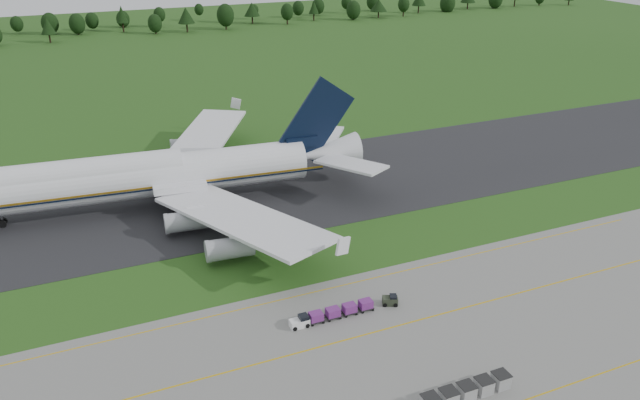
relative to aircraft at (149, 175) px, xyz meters
name	(u,v)px	position (x,y,z in m)	size (l,w,h in m)	color
ground	(292,260)	(17.03, -29.06, -6.39)	(600.00, 600.00, 0.00)	#224B16
apron	(397,398)	(17.03, -63.06, -6.36)	(300.00, 52.00, 0.06)	slate
taxiway	(242,194)	(17.03, -1.06, -6.35)	(300.00, 40.00, 0.08)	black
apron_markings	(369,361)	(17.03, -56.04, -6.33)	(300.00, 30.20, 0.01)	#C69C0B
tree_line	(129,20)	(21.68, 191.94, -0.24)	(523.71, 22.56, 11.94)	black
aircraft	(149,175)	(0.00, 0.00, 0.00)	(79.83, 77.49, 22.39)	white
baggage_train	(331,313)	(16.31, -45.96, -5.54)	(12.23, 1.56, 1.50)	white
utility_cart	(390,301)	(25.36, -46.18, -5.76)	(2.47, 2.02, 1.18)	#2B3324
uld_row	(466,391)	(24.23, -66.06, -5.40)	(11.48, 1.88, 1.86)	gray
edge_markers	(273,239)	(16.40, -21.65, -6.12)	(14.37, 0.30, 0.60)	orange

